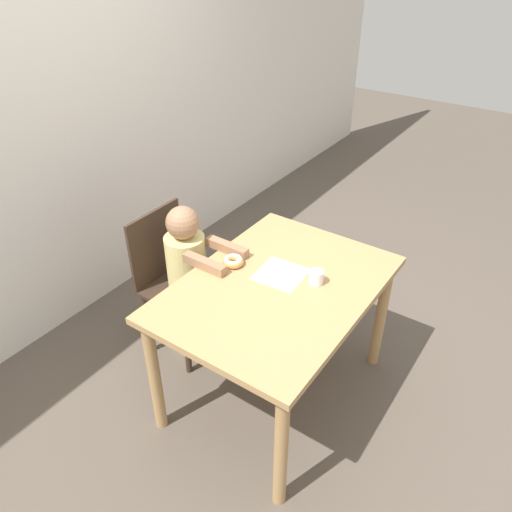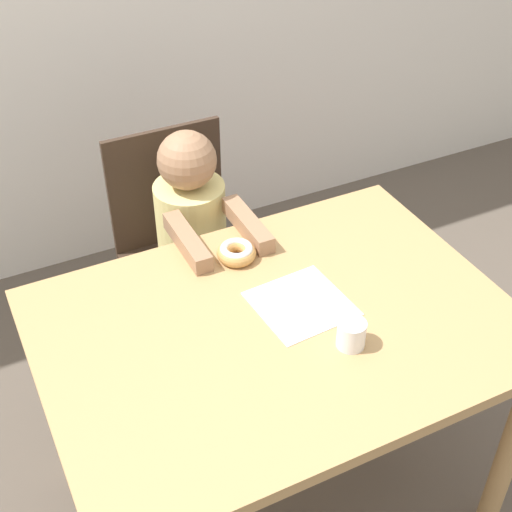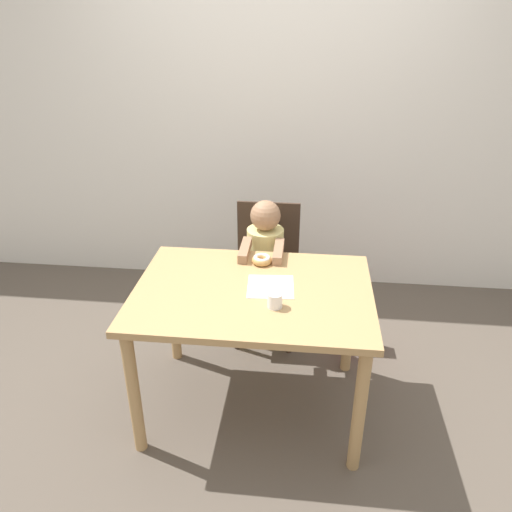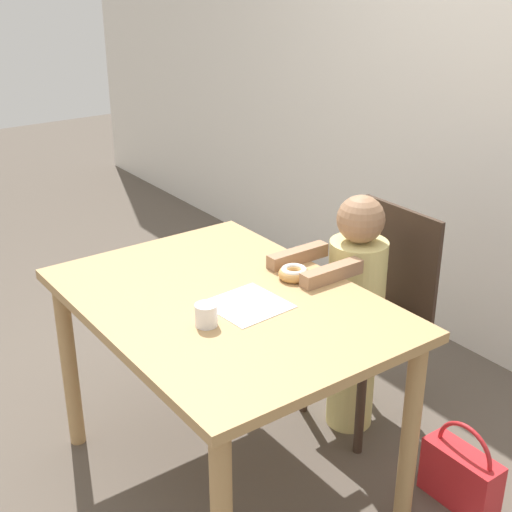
# 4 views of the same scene
# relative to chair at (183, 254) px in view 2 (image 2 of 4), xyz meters

# --- Properties ---
(ground_plane) EXTENTS (12.00, 12.00, 0.00)m
(ground_plane) POSITION_rel_chair_xyz_m (-0.01, -0.70, -0.47)
(ground_plane) COLOR brown
(dining_table) EXTENTS (1.17, 0.85, 0.74)m
(dining_table) POSITION_rel_chair_xyz_m (-0.01, -0.70, 0.17)
(dining_table) COLOR tan
(dining_table) RESTS_ON ground_plane
(chair) EXTENTS (0.40, 0.37, 0.89)m
(chair) POSITION_rel_chair_xyz_m (0.00, 0.00, 0.00)
(chair) COLOR #38281E
(chair) RESTS_ON ground_plane
(child_figure) EXTENTS (0.24, 0.45, 0.98)m
(child_figure) POSITION_rel_chair_xyz_m (0.00, -0.11, 0.04)
(child_figure) COLOR #E0D17F
(child_figure) RESTS_ON ground_plane
(donut) EXTENTS (0.11, 0.11, 0.04)m
(donut) POSITION_rel_chair_xyz_m (0.01, -0.42, 0.30)
(donut) COLOR tan
(donut) RESTS_ON dining_table
(napkin) EXTENTS (0.24, 0.24, 0.00)m
(napkin) POSITION_rel_chair_xyz_m (0.08, -0.67, 0.28)
(napkin) COLOR white
(napkin) RESTS_ON dining_table
(handbag) EXTENTS (0.28, 0.11, 0.33)m
(handbag) POSITION_rel_chair_xyz_m (0.58, -0.12, -0.35)
(handbag) COLOR red
(handbag) RESTS_ON ground_plane
(cup) EXTENTS (0.07, 0.07, 0.07)m
(cup) POSITION_rel_chair_xyz_m (0.11, -0.85, 0.31)
(cup) COLOR white
(cup) RESTS_ON dining_table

